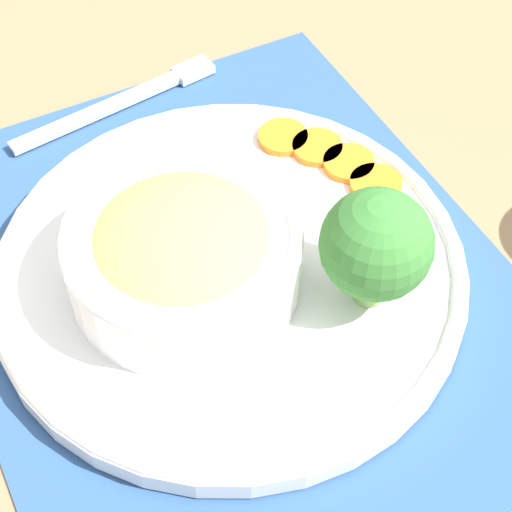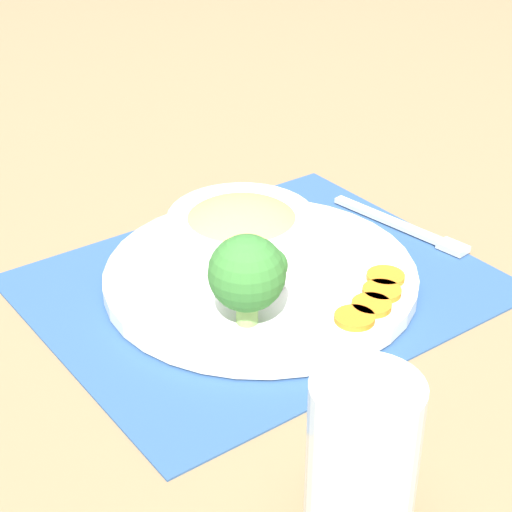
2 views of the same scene
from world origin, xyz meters
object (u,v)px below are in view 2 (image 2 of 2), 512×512
object	(u,v)px
bowl	(239,232)
fork	(411,230)
water_glass	(362,466)
broccoli_floret	(248,274)

from	to	relation	value
bowl	fork	xyz separation A→B (m)	(-0.21, 0.05, -0.04)
water_glass	fork	bearing A→B (deg)	-140.75
water_glass	fork	xyz separation A→B (m)	(-0.34, -0.28, -0.05)
bowl	broccoli_floret	distance (m)	0.12
bowl	water_glass	distance (m)	0.35
bowl	broccoli_floret	bearing A→B (deg)	58.14
broccoli_floret	fork	distance (m)	0.28
broccoli_floret	bowl	bearing A→B (deg)	-121.86
water_glass	fork	size ratio (longest dim) A/B	0.67
bowl	water_glass	xyz separation A→B (m)	(0.13, 0.32, 0.00)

